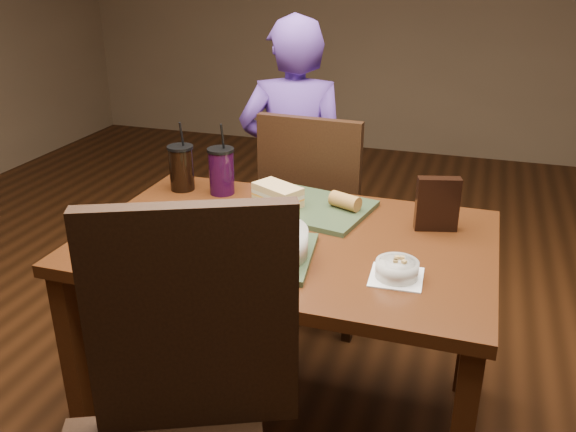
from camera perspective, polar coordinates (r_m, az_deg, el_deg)
The scene contains 16 objects.
ground at distance 2.38m, azimuth 0.00°, elevation -18.42°, with size 6.00×6.00×0.00m, color #381C0B.
dining_table at distance 2.01m, azimuth 0.00°, elevation -4.21°, with size 1.30×0.85×0.75m.
chair_near at distance 1.46m, azimuth -10.50°, elevation -18.87°, with size 0.63×0.65×1.11m.
chair_far at distance 2.65m, azimuth 2.51°, elevation 0.33°, with size 0.46×0.46×1.00m.
diner at distance 2.81m, azimuth 0.55°, elevation 4.54°, with size 0.50×0.33×1.37m, color #593696.
tray_near at distance 1.84m, azimuth -4.30°, elevation -3.46°, with size 0.42×0.32×0.02m, color #304127.
tray_far at distance 2.17m, azimuth 1.89°, elevation 0.85°, with size 0.42×0.32×0.02m, color #304127.
salad_bowl at distance 1.79m, azimuth -2.52°, elevation -2.26°, with size 0.28×0.28×0.09m.
soup_bowl at distance 1.73m, azimuth 10.16°, elevation -4.91°, with size 0.15×0.15×0.06m.
sandwich_near at distance 1.92m, azimuth -8.40°, elevation -1.54°, with size 0.10×0.07×0.04m.
sandwich_far at distance 2.16m, azimuth -0.97°, elevation 2.02°, with size 0.20×0.17×0.07m.
baguette_near at distance 1.68m, azimuth -2.36°, elevation -4.92°, with size 0.05×0.05×0.11m, color #AD7533.
baguette_far at distance 2.13m, azimuth 5.36°, elevation 1.39°, with size 0.05×0.05×0.11m, color #AD7533.
cup_cola at distance 2.37m, azimuth -9.94°, elevation 4.49°, with size 0.10×0.10×0.27m.
cup_berry at distance 2.30m, azimuth -6.25°, elevation 4.23°, with size 0.10×0.10×0.27m.
chip_bag at distance 2.04m, azimuth 13.80°, elevation 1.09°, with size 0.14×0.04×0.18m, color black.
Camera 1 is at (0.55, -1.69, 1.59)m, focal length 38.00 mm.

